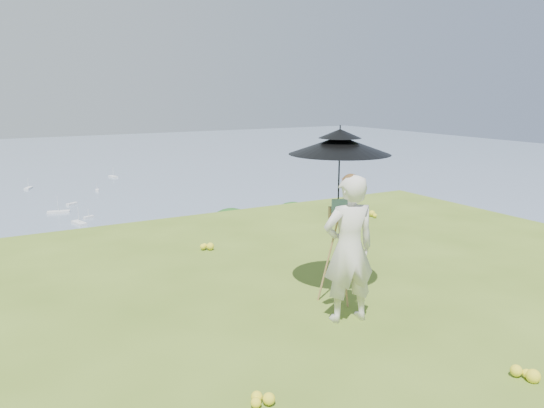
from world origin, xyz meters
TOP-DOWN VIEW (x-y plane):
  - ground at (0.00, 0.00)m, footprint 14.00×14.00m
  - shoreline_tier at (0.00, 75.00)m, footprint 170.00×28.00m
  - slope_trees at (0.00, 35.00)m, footprint 110.00×50.00m
  - harbor_town at (0.00, 75.00)m, footprint 110.00×22.00m
  - wildflowers at (0.00, 0.25)m, footprint 10.00×10.50m
  - painter at (0.39, 0.79)m, footprint 0.73×0.55m
  - field_easel at (0.65, 1.35)m, footprint 0.69×0.69m
  - sun_umbrella at (0.65, 1.38)m, footprint 1.56×1.56m
  - painter_cap at (0.39, 0.79)m, footprint 0.26×0.29m

SIDE VIEW (x-z plane):
  - shoreline_tier at x=0.00m, z-range -40.00..-32.00m
  - harbor_town at x=0.00m, z-range -32.00..-27.00m
  - slope_trees at x=0.00m, z-range -18.00..-12.00m
  - ground at x=0.00m, z-range 0.00..0.00m
  - wildflowers at x=0.00m, z-range 0.00..0.12m
  - field_easel at x=0.65m, z-range 0.00..1.40m
  - painter at x=0.39m, z-range 0.00..1.80m
  - sun_umbrella at x=0.65m, z-range 1.15..2.33m
  - painter_cap at x=0.39m, z-range 1.70..1.80m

